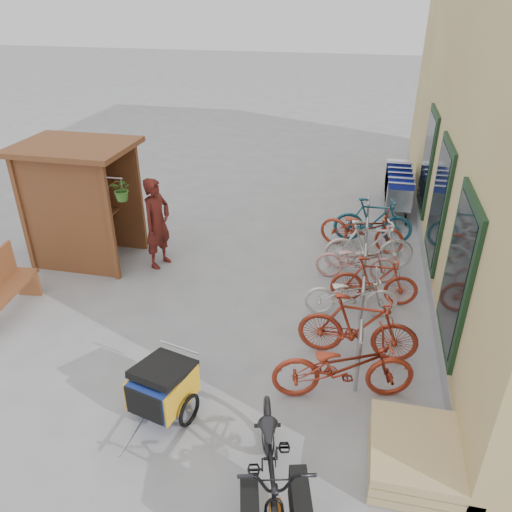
% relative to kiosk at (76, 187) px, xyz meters
% --- Properties ---
extents(ground, '(80.00, 80.00, 0.00)m').
position_rel_kiosk_xyz_m(ground, '(3.28, -2.47, -1.55)').
color(ground, '#9C9C9F').
extents(kiosk, '(2.49, 1.65, 2.40)m').
position_rel_kiosk_xyz_m(kiosk, '(0.00, 0.00, 0.00)').
color(kiosk, brown).
rests_on(kiosk, ground).
extents(bike_rack, '(0.05, 5.35, 0.86)m').
position_rel_kiosk_xyz_m(bike_rack, '(5.58, -0.07, -1.04)').
color(bike_rack, '#A5A8AD').
rests_on(bike_rack, ground).
extents(pallet_stack, '(1.00, 1.20, 0.40)m').
position_rel_kiosk_xyz_m(pallet_stack, '(6.28, -3.87, -1.34)').
color(pallet_stack, tan).
rests_on(pallet_stack, ground).
extents(shopping_carts, '(0.61, 2.41, 1.09)m').
position_rel_kiosk_xyz_m(shopping_carts, '(6.28, 4.17, -0.92)').
color(shopping_carts, silver).
rests_on(shopping_carts, ground).
extents(child_trailer, '(0.91, 1.43, 0.82)m').
position_rel_kiosk_xyz_m(child_trailer, '(3.15, -3.67, -1.10)').
color(child_trailer, '#1B3799').
rests_on(child_trailer, ground).
extents(cargo_bike, '(1.22, 2.19, 1.09)m').
position_rel_kiosk_xyz_m(cargo_bike, '(4.76, -4.63, -1.01)').
color(cargo_bike, black).
rests_on(cargo_bike, ground).
extents(person_kiosk, '(0.62, 0.76, 1.82)m').
position_rel_kiosk_xyz_m(person_kiosk, '(1.58, 0.09, -0.64)').
color(person_kiosk, maroon).
rests_on(person_kiosk, ground).
extents(bike_0, '(2.02, 1.09, 1.01)m').
position_rel_kiosk_xyz_m(bike_0, '(5.39, -2.84, -1.05)').
color(bike_0, maroon).
rests_on(bike_0, ground).
extents(bike_1, '(1.79, 0.53, 1.07)m').
position_rel_kiosk_xyz_m(bike_1, '(5.54, -1.96, -1.02)').
color(bike_1, maroon).
rests_on(bike_1, ground).
extents(bike_2, '(1.62, 0.75, 0.82)m').
position_rel_kiosk_xyz_m(bike_2, '(5.39, -0.89, -1.14)').
color(bike_2, silver).
rests_on(bike_2, ground).
extents(bike_3, '(1.54, 0.52, 0.91)m').
position_rel_kiosk_xyz_m(bike_3, '(5.77, -0.43, -1.10)').
color(bike_3, maroon).
rests_on(bike_3, ground).
extents(bike_4, '(1.55, 0.55, 0.81)m').
position_rel_kiosk_xyz_m(bike_4, '(5.44, 0.34, -1.15)').
color(bike_4, tan).
rests_on(bike_4, ground).
extents(bike_5, '(1.81, 0.79, 1.05)m').
position_rel_kiosk_xyz_m(bike_5, '(5.64, 0.78, -1.03)').
color(bike_5, silver).
rests_on(bike_5, ground).
extents(bike_6, '(1.87, 0.94, 0.94)m').
position_rel_kiosk_xyz_m(bike_6, '(5.49, 1.67, -1.08)').
color(bike_6, maroon).
rests_on(bike_6, ground).
extents(bike_7, '(1.71, 0.55, 1.01)m').
position_rel_kiosk_xyz_m(bike_7, '(5.71, 2.03, -1.04)').
color(bike_7, '#1A536B').
rests_on(bike_7, ground).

